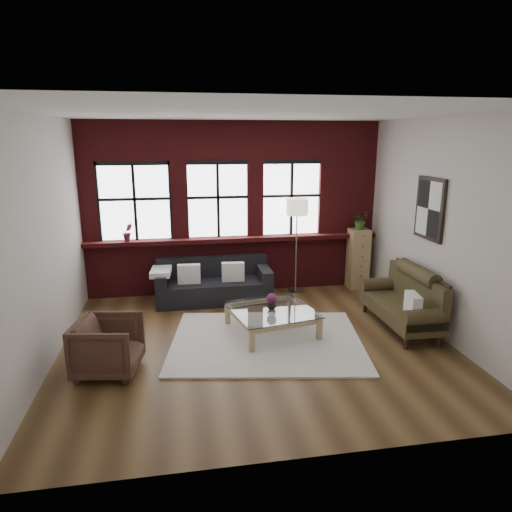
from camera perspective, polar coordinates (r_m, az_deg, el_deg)
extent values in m
plane|color=#4C341B|center=(6.74, 0.03, -10.83)|extent=(5.50, 5.50, 0.00)
plane|color=white|center=(6.10, 0.03, 17.49)|extent=(5.50, 5.50, 0.00)
plane|color=beige|center=(8.66, -2.81, 5.96)|extent=(5.50, 0.00, 5.50)
plane|color=beige|center=(3.87, 6.38, -4.92)|extent=(5.50, 0.00, 5.50)
plane|color=beige|center=(6.37, -25.15, 1.50)|extent=(0.00, 5.00, 5.00)
plane|color=beige|center=(7.21, 22.13, 3.18)|extent=(0.00, 5.00, 5.00)
cube|color=maroon|center=(8.62, -2.64, 2.13)|extent=(5.50, 0.30, 0.08)
cube|color=beige|center=(6.77, 1.33, -10.55)|extent=(3.04, 2.56, 0.03)
cube|color=white|center=(8.14, -8.37, -2.23)|extent=(0.41, 0.16, 0.34)
cube|color=white|center=(8.19, -2.89, -1.98)|extent=(0.40, 0.15, 0.34)
cube|color=white|center=(6.94, 19.01, -5.85)|extent=(0.20, 0.40, 0.34)
imported|color=#422921|center=(6.11, -17.99, -10.69)|extent=(0.89, 0.88, 0.71)
imported|color=#B2B2B2|center=(6.90, 1.97, -6.11)|extent=(0.15, 0.15, 0.14)
sphere|color=#69244A|center=(6.87, 1.98, -5.32)|extent=(0.16, 0.16, 0.16)
cube|color=tan|center=(9.16, 12.63, -0.35)|extent=(0.36, 0.36, 1.18)
imported|color=#2D5923|center=(9.00, 12.89, 4.39)|extent=(0.40, 0.38, 0.35)
imported|color=#69244A|center=(8.53, -15.75, 2.87)|extent=(0.22, 0.20, 0.33)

